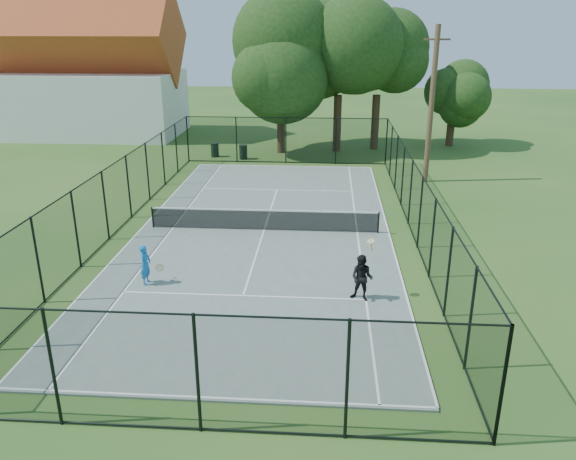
# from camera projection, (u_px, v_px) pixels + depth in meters

# --- Properties ---
(ground) EXTENTS (120.00, 120.00, 0.00)m
(ground) POSITION_uv_depth(u_px,v_px,m) (264.00, 231.00, 24.87)
(ground) COLOR #26521C
(tennis_court) EXTENTS (11.00, 24.00, 0.06)m
(tennis_court) POSITION_uv_depth(u_px,v_px,m) (264.00, 231.00, 24.86)
(tennis_court) COLOR slate
(tennis_court) RESTS_ON ground
(tennis_net) EXTENTS (10.08, 0.08, 0.95)m
(tennis_net) POSITION_uv_depth(u_px,v_px,m) (264.00, 219.00, 24.67)
(tennis_net) COLOR black
(tennis_net) RESTS_ON tennis_court
(fence) EXTENTS (13.10, 26.10, 3.00)m
(fence) POSITION_uv_depth(u_px,v_px,m) (264.00, 199.00, 24.35)
(fence) COLOR black
(fence) RESTS_ON ground
(tree_near_left) EXTENTS (7.10, 7.10, 9.26)m
(tree_near_left) POSITION_uv_depth(u_px,v_px,m) (281.00, 70.00, 38.11)
(tree_near_left) COLOR #332114
(tree_near_left) RESTS_ON ground
(tree_near_mid) EXTENTS (7.08, 7.08, 9.26)m
(tree_near_mid) POSITION_uv_depth(u_px,v_px,m) (339.00, 69.00, 38.57)
(tree_near_mid) COLOR #332114
(tree_near_mid) RESTS_ON ground
(tree_near_right) EXTENTS (6.15, 6.15, 8.49)m
(tree_near_right) POSITION_uv_depth(u_px,v_px,m) (378.00, 73.00, 39.38)
(tree_near_right) COLOR #332114
(tree_near_right) RESTS_ON ground
(tree_far_right) EXTENTS (3.97, 3.97, 5.26)m
(tree_far_right) POSITION_uv_depth(u_px,v_px,m) (453.00, 102.00, 41.20)
(tree_far_right) COLOR #332114
(tree_far_right) RESTS_ON ground
(building) EXTENTS (15.30, 8.15, 11.87)m
(building) POSITION_uv_depth(u_px,v_px,m) (83.00, 73.00, 44.88)
(building) COLOR silver
(building) RESTS_ON ground
(trash_bin_left) EXTENTS (0.58, 0.58, 0.96)m
(trash_bin_left) POSITION_uv_depth(u_px,v_px,m) (215.00, 150.00, 38.60)
(trash_bin_left) COLOR black
(trash_bin_left) RESTS_ON ground
(trash_bin_right) EXTENTS (0.58, 0.58, 0.96)m
(trash_bin_right) POSITION_uv_depth(u_px,v_px,m) (243.00, 152.00, 37.93)
(trash_bin_right) COLOR black
(trash_bin_right) RESTS_ON ground
(utility_pole) EXTENTS (1.40, 0.30, 8.64)m
(utility_pole) POSITION_uv_depth(u_px,v_px,m) (431.00, 105.00, 31.22)
(utility_pole) COLOR #4C3823
(utility_pole) RESTS_ON ground
(player_blue) EXTENTS (0.78, 0.56, 1.44)m
(player_blue) POSITION_uv_depth(u_px,v_px,m) (146.00, 265.00, 19.52)
(player_blue) COLOR #156AB9
(player_blue) RESTS_ON tennis_court
(player_black) EXTENTS (1.10, 1.09, 2.47)m
(player_black) POSITION_uv_depth(u_px,v_px,m) (362.00, 278.00, 18.33)
(player_black) COLOR black
(player_black) RESTS_ON tennis_court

